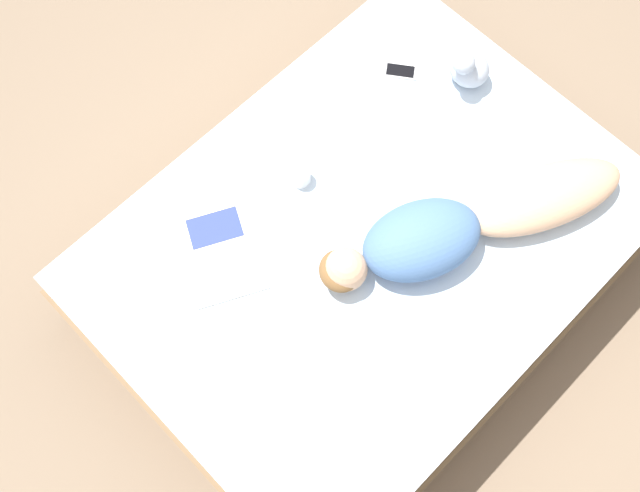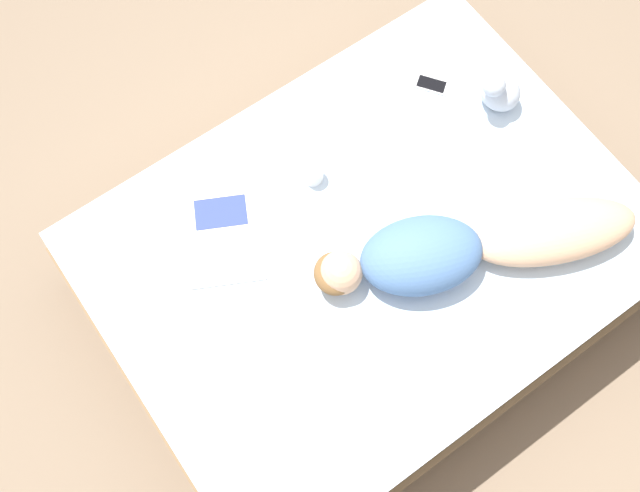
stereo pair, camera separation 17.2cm
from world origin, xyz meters
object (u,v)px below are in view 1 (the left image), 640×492
open_magazine (221,250)px  coffee_mug (299,175)px  cell_phone (400,71)px  person (464,225)px

open_magazine → coffee_mug: size_ratio=4.06×
coffee_mug → cell_phone: 0.68m
open_magazine → cell_phone: 1.12m
open_magazine → coffee_mug: bearing=-62.0°
person → coffee_mug: size_ratio=10.25×
person → coffee_mug: 0.70m
person → open_magazine: 0.97m
open_magazine → coffee_mug: (0.01, -0.44, 0.04)m
person → open_magazine: (0.63, 0.73, -0.09)m
coffee_mug → cell_phone: bearing=-84.6°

